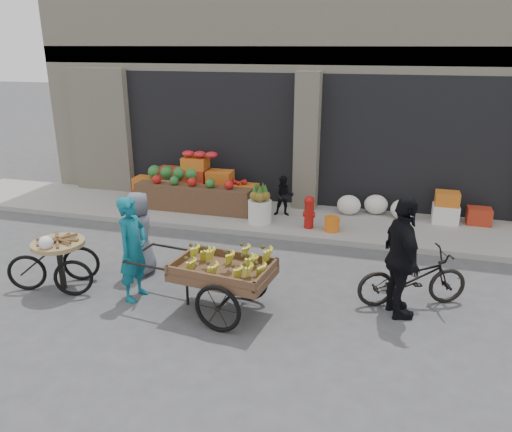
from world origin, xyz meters
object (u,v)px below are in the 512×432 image
(vendor_grey, at_px, (140,234))
(banana_cart, at_px, (220,267))
(fire_hydrant, at_px, (309,211))
(orange_bucket, at_px, (332,224))
(pineapple_bin, at_px, (260,211))
(bicycle, at_px, (412,278))
(seated_person, at_px, (284,196))
(tricycle_cart, at_px, (59,257))
(vendor_woman, at_px, (133,249))
(cyclist, at_px, (402,258))

(vendor_grey, bearing_deg, banana_cart, 62.66)
(fire_hydrant, distance_m, orange_bucket, 0.55)
(pineapple_bin, relative_size, banana_cart, 0.21)
(orange_bucket, xyz_separation_m, bicycle, (1.57, -2.58, 0.18))
(seated_person, bearing_deg, vendor_grey, -127.59)
(tricycle_cart, bearing_deg, fire_hydrant, 24.46)
(fire_hydrant, height_order, orange_bucket, fire_hydrant)
(orange_bucket, distance_m, vendor_woman, 4.46)
(seated_person, distance_m, vendor_grey, 3.85)
(seated_person, relative_size, bicycle, 0.54)
(bicycle, xyz_separation_m, cyclist, (-0.20, -0.40, 0.47))
(orange_bucket, height_order, tricycle_cart, tricycle_cart)
(banana_cart, bearing_deg, bicycle, 27.52)
(seated_person, height_order, bicycle, seated_person)
(vendor_woman, xyz_separation_m, vendor_grey, (-0.34, 0.83, -0.09))
(orange_bucket, xyz_separation_m, vendor_woman, (-2.64, -3.54, 0.57))
(fire_hydrant, distance_m, vendor_woman, 4.20)
(orange_bucket, relative_size, vendor_grey, 0.21)
(fire_hydrant, distance_m, cyclist, 3.58)
(tricycle_cart, xyz_separation_m, cyclist, (5.34, 0.62, 0.36))
(seated_person, distance_m, tricycle_cart, 5.12)
(pineapple_bin, distance_m, banana_cart, 3.75)
(orange_bucket, xyz_separation_m, vendor_grey, (-2.98, -2.71, 0.48))
(seated_person, bearing_deg, pineapple_bin, -133.69)
(pineapple_bin, bearing_deg, vendor_woman, -105.99)
(seated_person, relative_size, vendor_grey, 0.62)
(orange_bucket, distance_m, cyclist, 3.34)
(vendor_woman, bearing_deg, fire_hydrant, -25.47)
(cyclist, bearing_deg, tricycle_cart, 75.16)
(banana_cart, xyz_separation_m, vendor_woman, (-1.45, 0.07, 0.10))
(tricycle_cart, height_order, cyclist, cyclist)
(fire_hydrant, relative_size, vendor_grey, 0.48)
(seated_person, xyz_separation_m, vendor_grey, (-1.78, -3.41, 0.16))
(fire_hydrant, relative_size, seated_person, 0.76)
(orange_bucket, relative_size, tricycle_cart, 0.22)
(bicycle, bearing_deg, vendor_grey, 70.16)
(vendor_grey, relative_size, cyclist, 0.81)
(banana_cart, xyz_separation_m, bicycle, (2.76, 1.04, -0.29))
(banana_cart, relative_size, bicycle, 1.47)
(seated_person, xyz_separation_m, cyclist, (2.57, -3.68, 0.34))
(pineapple_bin, relative_size, orange_bucket, 1.62)
(pineapple_bin, bearing_deg, bicycle, -40.21)
(cyclist, bearing_deg, vendor_woman, 76.53)
(bicycle, bearing_deg, vendor_woman, 81.41)
(banana_cart, bearing_deg, vendor_woman, -175.84)
(orange_bucket, bearing_deg, cyclist, -65.32)
(orange_bucket, distance_m, bicycle, 3.02)
(orange_bucket, height_order, seated_person, seated_person)
(banana_cart, xyz_separation_m, tricycle_cart, (-2.78, 0.01, -0.17))
(banana_cart, distance_m, cyclist, 2.64)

